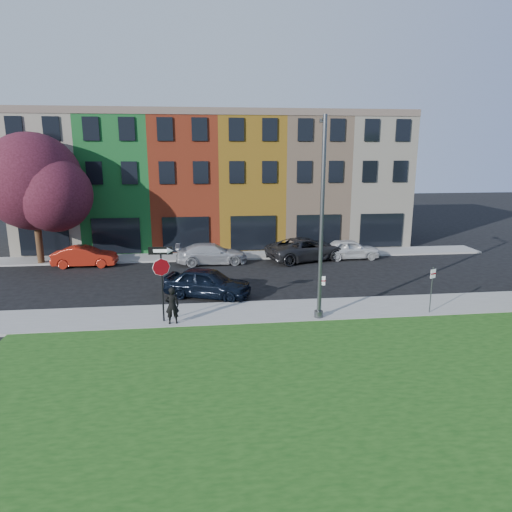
{
  "coord_description": "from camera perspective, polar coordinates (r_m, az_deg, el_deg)",
  "views": [
    {
      "loc": [
        -3.76,
        -17.35,
        7.64
      ],
      "look_at": [
        -1.23,
        4.0,
        2.58
      ],
      "focal_mm": 32.0,
      "sensor_mm": 36.0,
      "label": 1
    }
  ],
  "objects": [
    {
      "name": "tree_purple",
      "position": [
        33.49,
        -25.9,
        8.11
      ],
      "size": [
        7.59,
        6.64,
        8.62
      ],
      "color": "#312010",
      "rests_on": "sidewalk_far"
    },
    {
      "name": "parking_sign_a",
      "position": [
        20.9,
        8.16,
        -4.3
      ],
      "size": [
        0.32,
        0.08,
        2.02
      ],
      "rotation": [
        0.0,
        0.0,
        -0.03
      ],
      "color": "#47494C",
      "rests_on": "sidewalk_near"
    },
    {
      "name": "ground",
      "position": [
        19.33,
        5.1,
        -10.11
      ],
      "size": [
        120.0,
        120.0,
        0.0
      ],
      "primitive_type": "plane",
      "color": "black",
      "rests_on": "ground"
    },
    {
      "name": "sidewalk_far",
      "position": [
        33.24,
        -5.27,
        -0.01
      ],
      "size": [
        40.0,
        2.4,
        0.12
      ],
      "primitive_type": "cube",
      "color": "gray",
      "rests_on": "ground"
    },
    {
      "name": "parked_car_white",
      "position": [
        33.13,
        11.66,
        0.88
      ],
      "size": [
        1.71,
        4.18,
        1.42
      ],
      "primitive_type": "imported",
      "rotation": [
        0.0,
        0.0,
        1.58
      ],
      "color": "silver",
      "rests_on": "ground"
    },
    {
      "name": "street_lamp",
      "position": [
        20.35,
        8.19,
        4.57
      ],
      "size": [
        0.81,
        2.55,
        8.94
      ],
      "rotation": [
        0.0,
        0.0,
        -0.21
      ],
      "color": "#47494C",
      "rests_on": "sidewalk_near"
    },
    {
      "name": "sidewalk_near",
      "position": [
        22.47,
        8.56,
        -6.64
      ],
      "size": [
        40.0,
        3.0,
        0.12
      ],
      "primitive_type": "cube",
      "color": "gray",
      "rests_on": "ground"
    },
    {
      "name": "parked_car_red",
      "position": [
        32.38,
        -20.61,
        -0.05
      ],
      "size": [
        1.56,
        4.17,
        1.36
      ],
      "primitive_type": "imported",
      "rotation": [
        0.0,
        0.0,
        1.56
      ],
      "color": "maroon",
      "rests_on": "ground"
    },
    {
      "name": "parking_sign_b",
      "position": [
        22.78,
        21.13,
        -3.33
      ],
      "size": [
        0.3,
        0.16,
        2.21
      ],
      "rotation": [
        0.0,
        0.0,
        0.4
      ],
      "color": "#47494C",
      "rests_on": "sidewalk_near"
    },
    {
      "name": "stop_sign",
      "position": [
        20.32,
        -11.75,
        -1.61
      ],
      "size": [
        1.05,
        0.12,
        3.4
      ],
      "rotation": [
        0.0,
        0.0,
        -0.05
      ],
      "color": "black",
      "rests_on": "sidewalk_near"
    },
    {
      "name": "sedan_near",
      "position": [
        24.17,
        -6.07,
        -3.33
      ],
      "size": [
        5.05,
        5.88,
        1.57
      ],
      "primitive_type": "imported",
      "rotation": [
        0.0,
        0.0,
        1.19
      ],
      "color": "black",
      "rests_on": "ground"
    },
    {
      "name": "man",
      "position": [
        20.43,
        -10.44,
        -6.1
      ],
      "size": [
        0.68,
        0.51,
        1.66
      ],
      "primitive_type": "imported",
      "rotation": [
        0.0,
        0.0,
        3.24
      ],
      "color": "black",
      "rests_on": "sidewalk_near"
    },
    {
      "name": "parked_car_silver",
      "position": [
        31.16,
        -5.58,
        0.29
      ],
      "size": [
        2.36,
        4.97,
        1.39
      ],
      "primitive_type": "imported",
      "rotation": [
        0.0,
        0.0,
        1.61
      ],
      "color": "#A1A1A5",
      "rests_on": "ground"
    },
    {
      "name": "parked_car_dark",
      "position": [
        32.23,
        6.34,
        0.89
      ],
      "size": [
        5.85,
        7.21,
        1.59
      ],
      "primitive_type": "imported",
      "rotation": [
        0.0,
        0.0,
        1.87
      ],
      "color": "black",
      "rests_on": "ground"
    },
    {
      "name": "rowhouse_block",
      "position": [
        38.65,
        -4.94,
        9.24
      ],
      "size": [
        30.0,
        10.12,
        10.0
      ],
      "color": "beige",
      "rests_on": "ground"
    }
  ]
}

